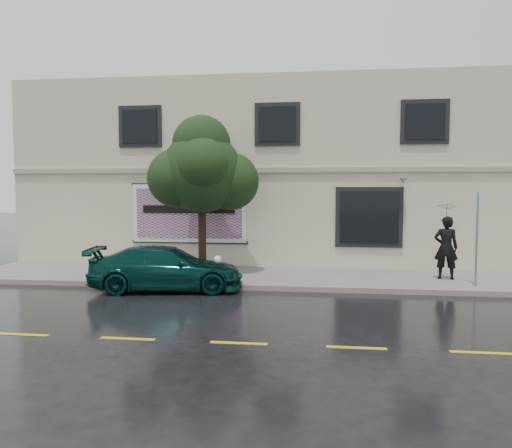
# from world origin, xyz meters

# --- Properties ---
(ground) EXTENTS (90.00, 90.00, 0.00)m
(ground) POSITION_xyz_m (0.00, 0.00, 0.00)
(ground) COLOR black
(ground) RESTS_ON ground
(sidewalk) EXTENTS (20.00, 3.50, 0.15)m
(sidewalk) POSITION_xyz_m (0.00, 3.25, 0.07)
(sidewalk) COLOR gray
(sidewalk) RESTS_ON ground
(curb) EXTENTS (20.00, 0.18, 0.16)m
(curb) POSITION_xyz_m (0.00, 1.50, 0.07)
(curb) COLOR gray
(curb) RESTS_ON ground
(road_marking) EXTENTS (19.00, 0.12, 0.01)m
(road_marking) POSITION_xyz_m (0.00, -3.50, 0.01)
(road_marking) COLOR gold
(road_marking) RESTS_ON ground
(building) EXTENTS (20.00, 8.12, 7.00)m
(building) POSITION_xyz_m (0.00, 9.00, 3.50)
(building) COLOR beige
(building) RESTS_ON ground
(billboard) EXTENTS (4.30, 0.16, 2.20)m
(billboard) POSITION_xyz_m (-3.20, 4.92, 2.05)
(billboard) COLOR white
(billboard) RESTS_ON ground
(car) EXTENTS (4.64, 2.58, 1.28)m
(car) POSITION_xyz_m (-2.89, 1.20, 0.64)
(car) COLOR #08322E
(car) RESTS_ON ground
(pedestrian) EXTENTS (0.76, 0.55, 1.95)m
(pedestrian) POSITION_xyz_m (5.38, 3.22, 1.12)
(pedestrian) COLOR black
(pedestrian) RESTS_ON sidewalk
(umbrella) EXTENTS (0.99, 0.99, 0.68)m
(umbrella) POSITION_xyz_m (5.38, 3.22, 2.44)
(umbrella) COLOR black
(umbrella) RESTS_ON pedestrian
(street_tree) EXTENTS (2.60, 2.60, 4.62)m
(street_tree) POSITION_xyz_m (-2.27, 3.06, 3.45)
(street_tree) COLOR #322116
(street_tree) RESTS_ON sidewalk
(fire_hydrant) EXTENTS (0.33, 0.31, 0.80)m
(fire_hydrant) POSITION_xyz_m (-1.50, 1.80, 0.54)
(fire_hydrant) COLOR white
(fire_hydrant) RESTS_ON sidewalk
(sign_pole) EXTENTS (0.32, 0.13, 2.69)m
(sign_pole) POSITION_xyz_m (5.96, 2.19, 1.76)
(sign_pole) COLOR gray
(sign_pole) RESTS_ON sidewalk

